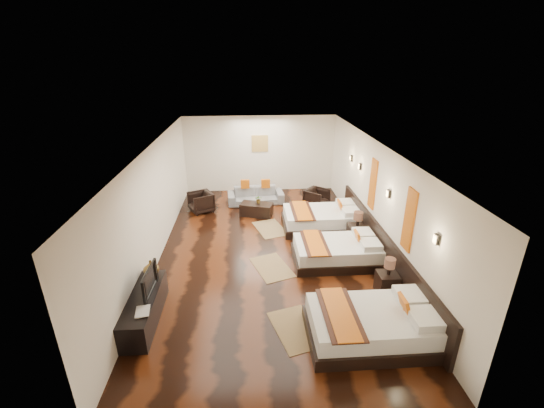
{
  "coord_description": "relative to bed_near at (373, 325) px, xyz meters",
  "views": [
    {
      "loc": [
        -0.46,
        -8.19,
        4.71
      ],
      "look_at": [
        0.15,
        0.59,
        1.1
      ],
      "focal_mm": 23.67,
      "sensor_mm": 36.0,
      "label": 1
    }
  ],
  "objects": [
    {
      "name": "orange_panel_b",
      "position": [
        1.03,
        3.54,
        1.4
      ],
      "size": [
        0.04,
        0.4,
        1.3
      ],
      "primitive_type": "cube",
      "color": "#D86014",
      "rests_on": "right_wall"
    },
    {
      "name": "ceiling",
      "position": [
        -1.7,
        3.24,
        2.5
      ],
      "size": [
        5.5,
        9.5,
        0.01
      ],
      "primitive_type": "cube",
      "color": "white",
      "rests_on": "floor"
    },
    {
      "name": "table_plant",
      "position": [
        -1.84,
        5.66,
        0.23
      ],
      "size": [
        0.24,
        0.21,
        0.26
      ],
      "primitive_type": "imported",
      "rotation": [
        0.0,
        0.0,
        -0.06
      ],
      "color": "#286220",
      "rests_on": "coffee_table"
    },
    {
      "name": "nightstand_a",
      "position": [
        0.75,
        1.3,
        -0.0
      ],
      "size": [
        0.43,
        0.43,
        0.85
      ],
      "color": "black",
      "rests_on": "floor"
    },
    {
      "name": "nightstand_b",
      "position": [
        0.75,
        3.58,
        0.02
      ],
      "size": [
        0.46,
        0.46,
        0.91
      ],
      "color": "black",
      "rests_on": "floor"
    },
    {
      "name": "gold_artwork",
      "position": [
        -1.7,
        7.97,
        1.5
      ],
      "size": [
        0.6,
        0.04,
        0.6
      ],
      "primitive_type": "cube",
      "color": "#AD873F",
      "rests_on": "back_wall"
    },
    {
      "name": "jute_mat_near",
      "position": [
        -1.34,
        0.32,
        -0.29
      ],
      "size": [
        1.05,
        1.36,
        0.01
      ],
      "primitive_type": "cube",
      "rotation": [
        0.0,
        0.0,
        0.28
      ],
      "color": "olive",
      "rests_on": "floor"
    },
    {
      "name": "bed_near",
      "position": [
        0.0,
        0.0,
        0.0
      ],
      "size": [
        2.29,
        1.44,
        0.87
      ],
      "color": "black",
      "rests_on": "floor"
    },
    {
      "name": "armchair_left",
      "position": [
        -3.72,
        6.03,
        0.03
      ],
      "size": [
        0.96,
        0.96,
        0.66
      ],
      "primitive_type": "imported",
      "rotation": [
        0.0,
        0.0,
        -1.11
      ],
      "color": "black",
      "rests_on": "floor"
    },
    {
      "name": "back_wall",
      "position": [
        -1.7,
        7.99,
        1.1
      ],
      "size": [
        5.5,
        0.01,
        2.8
      ],
      "primitive_type": "cube",
      "color": "silver",
      "rests_on": "floor"
    },
    {
      "name": "jute_mat_mid",
      "position": [
        -1.64,
        2.47,
        -0.29
      ],
      "size": [
        1.1,
        1.38,
        0.01
      ],
      "primitive_type": "cube",
      "rotation": [
        0.0,
        0.0,
        0.33
      ],
      "color": "olive",
      "rests_on": "floor"
    },
    {
      "name": "book",
      "position": [
        -4.2,
        0.29,
        0.27
      ],
      "size": [
        0.29,
        0.36,
        0.03
      ],
      "primitive_type": "imported",
      "rotation": [
        0.0,
        0.0,
        0.16
      ],
      "color": "black",
      "rests_on": "tv_console"
    },
    {
      "name": "jute_mat_far",
      "position": [
        -1.55,
        4.58,
        -0.29
      ],
      "size": [
        1.07,
        1.37,
        0.01
      ],
      "primitive_type": "cube",
      "rotation": [
        0.0,
        0.0,
        0.3
      ],
      "color": "olive",
      "rests_on": "floor"
    },
    {
      "name": "headboard_panel",
      "position": [
        1.01,
        2.44,
        0.15
      ],
      "size": [
        0.08,
        6.6,
        0.9
      ],
      "primitive_type": "cube",
      "color": "black",
      "rests_on": "floor"
    },
    {
      "name": "coffee_table",
      "position": [
        -1.92,
        5.6,
        -0.1
      ],
      "size": [
        1.1,
        0.78,
        0.4
      ],
      "primitive_type": "cube",
      "rotation": [
        0.0,
        0.0,
        -0.31
      ],
      "color": "black",
      "rests_on": "floor"
    },
    {
      "name": "tv",
      "position": [
        -4.15,
        0.91,
        0.5
      ],
      "size": [
        0.14,
        0.86,
        0.5
      ],
      "primitive_type": "imported",
      "rotation": [
        0.0,
        0.0,
        1.54
      ],
      "color": "black",
      "rests_on": "tv_console"
    },
    {
      "name": "bed_mid",
      "position": [
        -0.0,
        2.65,
        -0.02
      ],
      "size": [
        2.12,
        1.33,
        0.81
      ],
      "color": "black",
      "rests_on": "floor"
    },
    {
      "name": "sconce_mid",
      "position": [
        1.01,
        2.44,
        1.55
      ],
      "size": [
        0.07,
        0.12,
        0.18
      ],
      "color": "black",
      "rests_on": "right_wall"
    },
    {
      "name": "floor",
      "position": [
        -1.7,
        3.24,
        -0.3
      ],
      "size": [
        5.5,
        9.5,
        0.01
      ],
      "primitive_type": "cube",
      "color": "black",
      "rests_on": "ground"
    },
    {
      "name": "bed_far",
      "position": [
        -0.0,
        4.54,
        -0.0
      ],
      "size": [
        2.26,
        1.42,
        0.86
      ],
      "color": "black",
      "rests_on": "floor"
    },
    {
      "name": "sconce_far",
      "position": [
        1.01,
        4.64,
        1.55
      ],
      "size": [
        0.07,
        0.12,
        0.18
      ],
      "color": "black",
      "rests_on": "right_wall"
    },
    {
      "name": "right_wall",
      "position": [
        1.05,
        3.24,
        1.1
      ],
      "size": [
        0.01,
        9.5,
        2.8
      ],
      "primitive_type": "cube",
      "color": "silver",
      "rests_on": "floor"
    },
    {
      "name": "orange_panel_a",
      "position": [
        1.03,
        1.34,
        1.4
      ],
      "size": [
        0.04,
        0.4,
        1.3
      ],
      "primitive_type": "cube",
      "color": "#D86014",
      "rests_on": "right_wall"
    },
    {
      "name": "armchair_right",
      "position": [
        0.13,
        6.13,
        0.02
      ],
      "size": [
        0.99,
        0.99,
        0.65
      ],
      "primitive_type": "imported",
      "rotation": [
        0.0,
        0.0,
        0.86
      ],
      "color": "black",
      "rests_on": "floor"
    },
    {
      "name": "sconce_near",
      "position": [
        1.01,
        0.24,
        1.55
      ],
      "size": [
        0.07,
        0.12,
        0.18
      ],
      "color": "black",
      "rests_on": "right_wall"
    },
    {
      "name": "tv_console",
      "position": [
        -4.2,
        0.78,
        -0.02
      ],
      "size": [
        0.5,
        1.8,
        0.55
      ],
      "primitive_type": "cube",
      "color": "black",
      "rests_on": "floor"
    },
    {
      "name": "left_wall",
      "position": [
        -4.45,
        3.24,
        1.1
      ],
      "size": [
        0.01,
        9.5,
        2.8
      ],
      "primitive_type": "cube",
      "color": "silver",
      "rests_on": "floor"
    },
    {
      "name": "sofa",
      "position": [
        -1.92,
        6.65,
        -0.02
      ],
      "size": [
        1.96,
        0.9,
        0.56
      ],
      "primitive_type": "imported",
      "rotation": [
        0.0,
        0.0,
        0.08
      ],
      "color": "slate",
      "rests_on": "floor"
    },
    {
      "name": "figurine",
      "position": [
        -4.2,
        1.51,
        0.42
      ],
      "size": [
        0.39,
        0.39,
        0.33
      ],
      "primitive_type": "imported",
      "rotation": [
        0.0,
        0.0,
        0.28
      ],
      "color": "brown",
      "rests_on": "tv_console"
    },
    {
      "name": "sconce_lounge",
      "position": [
        1.01,
        5.54,
        1.55
      ],
      "size": [
        0.07,
        0.12,
        0.18
      ],
      "color": "black",
      "rests_on": "right_wall"
    }
  ]
}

